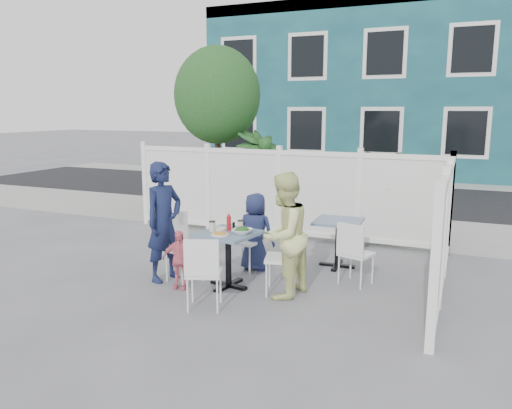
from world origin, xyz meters
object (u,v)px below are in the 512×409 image
at_px(spare_table, 338,231).
at_px(chair_back, 249,235).
at_px(chair_right, 288,252).
at_px(woman, 284,235).
at_px(chair_left, 181,242).
at_px(toddler, 179,260).
at_px(utility_cabinet, 211,182).
at_px(chair_near, 203,268).
at_px(boy, 255,232).
at_px(main_table, 228,245).
at_px(man, 164,222).

bearing_deg(spare_table, chair_back, -153.25).
relative_size(chair_right, woman, 0.60).
xyz_separation_m(chair_left, toddler, (0.16, -0.30, -0.15)).
height_order(utility_cabinet, chair_near, utility_cabinet).
distance_m(chair_near, boy, 1.62).
distance_m(utility_cabinet, woman, 5.47).
xyz_separation_m(chair_right, chair_near, (-0.72, -0.91, -0.04)).
bearing_deg(spare_table, utility_cabinet, 141.65).
bearing_deg(main_table, chair_back, 94.55).
relative_size(woman, boy, 1.37).
relative_size(chair_right, chair_near, 1.07).
bearing_deg(chair_near, utility_cabinet, 96.60).
xyz_separation_m(main_table, boy, (0.05, 0.79, -0.01)).
height_order(chair_left, chair_right, chair_right).
xyz_separation_m(boy, toddler, (-0.61, -1.09, -0.18)).
relative_size(main_table, toddler, 1.04).
relative_size(chair_back, woman, 0.56).
bearing_deg(chair_near, man, 122.90).
bearing_deg(chair_back, man, 55.54).
bearing_deg(chair_near, chair_left, 113.77).
relative_size(main_table, spare_table, 1.14).
bearing_deg(woman, utility_cabinet, -130.67).
distance_m(spare_table, chair_back, 1.32).
bearing_deg(chair_left, spare_table, 147.75).
height_order(chair_near, boy, boy).
height_order(spare_table, chair_back, chair_back).
xyz_separation_m(spare_table, chair_back, (-1.18, -0.60, -0.04)).
relative_size(spare_table, chair_right, 0.75).
bearing_deg(utility_cabinet, toddler, -71.57).
relative_size(chair_left, chair_near, 1.05).
bearing_deg(chair_right, toddler, 90.35).
height_order(chair_right, chair_back, chair_right).
xyz_separation_m(chair_left, chair_right, (1.52, 0.09, 0.01)).
distance_m(chair_near, man, 1.29).
xyz_separation_m(woman, toddler, (-1.34, -0.28, -0.39)).
xyz_separation_m(spare_table, woman, (-0.34, -1.43, 0.23)).
relative_size(woman, toddler, 2.01).
height_order(chair_right, chair_near, chair_right).
bearing_deg(main_table, chair_near, -84.38).
relative_size(chair_left, toddler, 1.19).
height_order(spare_table, toddler, toddler).
bearing_deg(main_table, chair_left, -179.51).
height_order(chair_back, toddler, chair_back).
bearing_deg(chair_back, chair_near, 104.73).
xyz_separation_m(utility_cabinet, boy, (2.61, -3.52, -0.11)).
height_order(main_table, spare_table, main_table).
height_order(chair_left, woman, woman).
bearing_deg(boy, chair_back, -9.18).
bearing_deg(boy, toddler, 61.81).
distance_m(utility_cabinet, main_table, 5.02).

